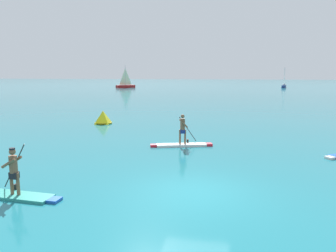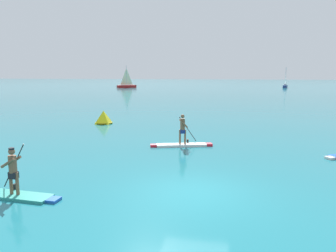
# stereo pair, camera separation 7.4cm
# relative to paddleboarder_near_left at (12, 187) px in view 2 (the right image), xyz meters

# --- Properties ---
(ground) EXTENTS (440.00, 440.00, 0.00)m
(ground) POSITION_rel_paddleboarder_near_left_xyz_m (5.87, 1.61, -0.33)
(ground) COLOR #1E727F
(paddleboarder_near_left) EXTENTS (3.55, 1.00, 1.75)m
(paddleboarder_near_left) POSITION_rel_paddleboarder_near_left_xyz_m (0.00, 0.00, 0.00)
(paddleboarder_near_left) COLOR teal
(paddleboarder_near_left) RESTS_ON ground
(paddleboarder_mid_center) EXTENTS (3.44, 1.36, 1.81)m
(paddleboarder_mid_center) POSITION_rel_paddleboarder_near_left_xyz_m (4.37, 8.56, 0.02)
(paddleboarder_mid_center) COLOR white
(paddleboarder_mid_center) RESTS_ON ground
(race_marker_buoy) EXTENTS (1.66, 1.66, 1.05)m
(race_marker_buoy) POSITION_rel_paddleboarder_near_left_xyz_m (-3.18, 15.53, 0.13)
(race_marker_buoy) COLOR yellow
(race_marker_buoy) RESTS_ON ground
(sailboat_left_horizon) EXTENTS (5.10, 4.77, 6.33)m
(sailboat_left_horizon) POSITION_rel_paddleboarder_near_left_xyz_m (-22.98, 80.44, 0.45)
(sailboat_left_horizon) COLOR #A51E1E
(sailboat_left_horizon) RESTS_ON ground
(sailboat_right_horizon) EXTENTS (1.85, 4.17, 5.81)m
(sailboat_right_horizon) POSITION_rel_paddleboarder_near_left_xyz_m (21.71, 89.08, 0.54)
(sailboat_right_horizon) COLOR navy
(sailboat_right_horizon) RESTS_ON ground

